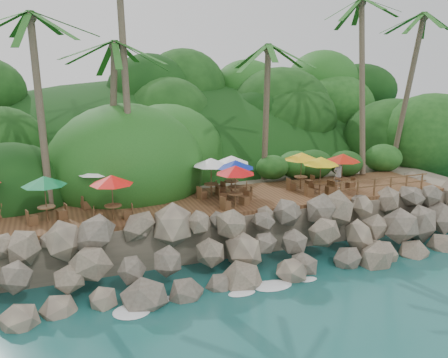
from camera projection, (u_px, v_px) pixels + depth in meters
name	position (u px, v px, depth m)	size (l,w,h in m)	color
ground	(273.00, 286.00, 20.08)	(140.00, 140.00, 0.00)	#19514F
land_base	(177.00, 180.00, 34.38)	(32.00, 25.20, 2.10)	gray
jungle_hill	(155.00, 173.00, 41.45)	(44.80, 28.00, 15.40)	#143811
seawall	(254.00, 245.00, 21.63)	(29.00, 4.00, 2.30)	gray
terrace	(224.00, 201.00, 25.02)	(26.00, 5.00, 0.20)	brown
jungle_foliage	(181.00, 197.00, 33.72)	(44.00, 16.00, 12.00)	#143811
foam_line	(270.00, 282.00, 20.35)	(25.20, 0.80, 0.06)	white
palms	(236.00, 13.00, 25.83)	(29.52, 7.50, 13.48)	brown
palapa	(112.00, 130.00, 25.83)	(5.14, 5.14, 4.60)	brown
dining_clusters	(200.00, 169.00, 23.88)	(20.70, 4.53, 2.16)	brown
railing	(383.00, 184.00, 25.63)	(6.10, 0.10, 1.00)	brown
waiter	(338.00, 175.00, 26.77)	(0.63, 0.41, 1.72)	silver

